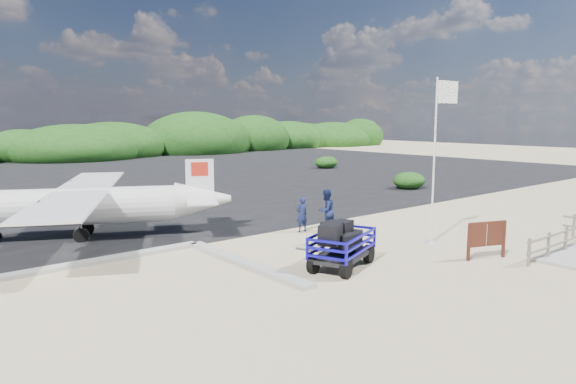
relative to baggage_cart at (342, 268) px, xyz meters
name	(u,v)px	position (x,y,z in m)	size (l,w,h in m)	color
ground	(363,252)	(2.10, 0.96, 0.00)	(160.00, 160.00, 0.00)	beige
asphalt_apron	(94,180)	(2.10, 30.96, 0.00)	(90.00, 50.00, 0.04)	#B2B2B2
lagoon	(120,292)	(-6.90, 2.46, 0.00)	(9.00, 7.00, 0.40)	#B2B2B2
vegetation_band	(22,161)	(2.10, 55.96, 0.00)	(124.00, 8.00, 4.40)	#B2B2B2
fence	(565,252)	(8.10, -4.04, 0.00)	(6.40, 2.00, 1.10)	#B2B2B2
baggage_cart	(342,268)	(0.00, 0.00, 0.00)	(2.98, 1.70, 1.49)	#100BA6
flagpole	(431,243)	(5.36, 0.14, 0.00)	(1.35, 0.56, 6.73)	white
signboard	(485,259)	(4.85, -2.59, 0.00)	(1.74, 0.16, 1.43)	#4C2115
crew_a	(302,214)	(2.65, 5.16, 0.80)	(0.58, 0.38, 1.59)	#121C47
crew_b	(326,210)	(3.53, 4.51, 0.97)	(0.94, 0.74, 1.94)	#121C47
aircraft_large	(307,177)	(17.51, 21.45, 0.00)	(14.13, 14.13, 4.24)	#B2B2B2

